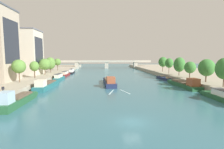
{
  "coord_description": "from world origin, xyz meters",
  "views": [
    {
      "loc": [
        -4.4,
        -23.11,
        9.32
      ],
      "look_at": [
        0.0,
        44.07,
        2.21
      ],
      "focal_mm": 27.14,
      "sensor_mm": 36.0,
      "label": 1
    }
  ],
  "objects_px": {
    "person_on_quay": "(3,89)",
    "tree_left_far": "(34,66)",
    "moored_boat_left_gap_after": "(72,72)",
    "bridge_far": "(106,63)",
    "tree_right_end_of_row": "(224,69)",
    "tree_left_past_mid": "(50,63)",
    "moored_boat_left_downstream": "(59,77)",
    "moored_boat_right_midway": "(184,84)",
    "tree_right_second": "(169,63)",
    "tree_right_midway": "(206,68)",
    "tree_left_by_lamp": "(57,62)",
    "tree_left_third": "(45,64)",
    "tree_right_past_mid": "(163,62)",
    "moored_boat_left_end": "(65,74)",
    "tree_right_distant": "(179,65)",
    "barge_midriver": "(109,82)",
    "tree_left_nearest": "(19,67)",
    "moored_boat_left_upstream": "(17,100)",
    "moored_boat_left_lone": "(47,85)",
    "tree_right_far": "(190,67)"
  },
  "relations": [
    {
      "from": "moored_boat_left_gap_after",
      "to": "tree_right_end_of_row",
      "type": "height_order",
      "value": "tree_right_end_of_row"
    },
    {
      "from": "moored_boat_right_midway",
      "to": "tree_right_second",
      "type": "relative_size",
      "value": 2.47
    },
    {
      "from": "moored_boat_left_upstream",
      "to": "person_on_quay",
      "type": "relative_size",
      "value": 8.05
    },
    {
      "from": "moored_boat_left_upstream",
      "to": "tree_left_by_lamp",
      "type": "distance_m",
      "value": 62.41
    },
    {
      "from": "tree_left_far",
      "to": "moored_boat_left_lone",
      "type": "bearing_deg",
      "value": -55.51
    },
    {
      "from": "person_on_quay",
      "to": "tree_left_far",
      "type": "bearing_deg",
      "value": 97.83
    },
    {
      "from": "bridge_far",
      "to": "tree_right_distant",
      "type": "bearing_deg",
      "value": -68.51
    },
    {
      "from": "tree_left_third",
      "to": "tree_left_past_mid",
      "type": "distance_m",
      "value": 9.41
    },
    {
      "from": "moored_boat_left_upstream",
      "to": "tree_right_midway",
      "type": "height_order",
      "value": "tree_right_midway"
    },
    {
      "from": "tree_left_nearest",
      "to": "person_on_quay",
      "type": "bearing_deg",
      "value": -75.95
    },
    {
      "from": "moored_boat_left_lone",
      "to": "moored_boat_left_downstream",
      "type": "xyz_separation_m",
      "value": [
        -0.55,
        17.29,
        0.11
      ]
    },
    {
      "from": "tree_right_past_mid",
      "to": "tree_left_nearest",
      "type": "bearing_deg",
      "value": -149.2
    },
    {
      "from": "moored_boat_left_downstream",
      "to": "tree_right_far",
      "type": "height_order",
      "value": "tree_right_far"
    },
    {
      "from": "tree_left_third",
      "to": "tree_right_distant",
      "type": "height_order",
      "value": "tree_right_distant"
    },
    {
      "from": "moored_boat_left_gap_after",
      "to": "tree_left_third",
      "type": "bearing_deg",
      "value": -108.88
    },
    {
      "from": "tree_right_midway",
      "to": "tree_left_by_lamp",
      "type": "bearing_deg",
      "value": 139.45
    },
    {
      "from": "moored_boat_left_gap_after",
      "to": "tree_right_far",
      "type": "height_order",
      "value": "tree_right_far"
    },
    {
      "from": "tree_left_by_lamp",
      "to": "tree_right_past_mid",
      "type": "bearing_deg",
      "value": -11.25
    },
    {
      "from": "tree_left_nearest",
      "to": "tree_right_distant",
      "type": "relative_size",
      "value": 0.92
    },
    {
      "from": "moored_boat_left_gap_after",
      "to": "bridge_far",
      "type": "bearing_deg",
      "value": 62.57
    },
    {
      "from": "tree_right_midway",
      "to": "tree_left_far",
      "type": "bearing_deg",
      "value": 165.58
    },
    {
      "from": "moored_boat_left_downstream",
      "to": "bridge_far",
      "type": "relative_size",
      "value": 0.15
    },
    {
      "from": "moored_boat_left_upstream",
      "to": "bridge_far",
      "type": "bearing_deg",
      "value": 78.49
    },
    {
      "from": "moored_boat_left_downstream",
      "to": "moored_boat_left_gap_after",
      "type": "relative_size",
      "value": 1.03
    },
    {
      "from": "tree_right_end_of_row",
      "to": "tree_left_past_mid",
      "type": "bearing_deg",
      "value": 142.21
    },
    {
      "from": "moored_boat_left_upstream",
      "to": "moored_boat_left_gap_after",
      "type": "distance_m",
      "value": 61.56
    },
    {
      "from": "tree_left_far",
      "to": "tree_right_end_of_row",
      "type": "xyz_separation_m",
      "value": [
        54.29,
        -21.98,
        0.46
      ]
    },
    {
      "from": "tree_right_past_mid",
      "to": "moored_boat_left_upstream",
      "type": "bearing_deg",
      "value": -133.17
    },
    {
      "from": "tree_right_far",
      "to": "bridge_far",
      "type": "height_order",
      "value": "tree_right_far"
    },
    {
      "from": "moored_boat_left_end",
      "to": "moored_boat_right_midway",
      "type": "distance_m",
      "value": 53.56
    },
    {
      "from": "tree_right_second",
      "to": "moored_boat_left_gap_after",
      "type": "bearing_deg",
      "value": 156.4
    },
    {
      "from": "moored_boat_left_end",
      "to": "moored_boat_right_midway",
      "type": "height_order",
      "value": "moored_boat_right_midway"
    },
    {
      "from": "moored_boat_left_lone",
      "to": "tree_left_by_lamp",
      "type": "relative_size",
      "value": 2.48
    },
    {
      "from": "tree_right_second",
      "to": "moored_boat_left_upstream",
      "type": "bearing_deg",
      "value": -138.74
    },
    {
      "from": "moored_boat_left_lone",
      "to": "tree_left_past_mid",
      "type": "xyz_separation_m",
      "value": [
        -7.88,
        31.32,
        5.22
      ]
    },
    {
      "from": "moored_boat_left_gap_after",
      "to": "tree_right_far",
      "type": "distance_m",
      "value": 60.49
    },
    {
      "from": "moored_boat_left_end",
      "to": "bridge_far",
      "type": "relative_size",
      "value": 0.16
    },
    {
      "from": "tree_left_third",
      "to": "tree_right_end_of_row",
      "type": "bearing_deg",
      "value": -31.33
    },
    {
      "from": "tree_right_midway",
      "to": "tree_right_past_mid",
      "type": "xyz_separation_m",
      "value": [
        0.28,
        36.02,
        0.59
      ]
    },
    {
      "from": "barge_midriver",
      "to": "tree_left_by_lamp",
      "type": "distance_m",
      "value": 47.3
    },
    {
      "from": "moored_boat_left_downstream",
      "to": "tree_left_third",
      "type": "distance_m",
      "value": 9.72
    },
    {
      "from": "tree_right_end_of_row",
      "to": "tree_right_midway",
      "type": "xyz_separation_m",
      "value": [
        0.49,
        7.89,
        -0.27
      ]
    },
    {
      "from": "barge_midriver",
      "to": "tree_right_past_mid",
      "type": "distance_m",
      "value": 40.21
    },
    {
      "from": "tree_right_end_of_row",
      "to": "tree_right_distant",
      "type": "xyz_separation_m",
      "value": [
        0.81,
        25.95,
        -0.2
      ]
    },
    {
      "from": "tree_right_end_of_row",
      "to": "tree_right_past_mid",
      "type": "relative_size",
      "value": 0.99
    },
    {
      "from": "moored_boat_left_gap_after",
      "to": "tree_left_third",
      "type": "distance_m",
      "value": 23.5
    },
    {
      "from": "tree_right_end_of_row",
      "to": "tree_right_far",
      "type": "distance_m",
      "value": 17.78
    },
    {
      "from": "moored_boat_left_end",
      "to": "tree_left_third",
      "type": "xyz_separation_m",
      "value": [
        -6.52,
        -9.12,
        5.13
      ]
    },
    {
      "from": "barge_midriver",
      "to": "moored_boat_right_midway",
      "type": "xyz_separation_m",
      "value": [
        22.82,
        -6.31,
        -0.01
      ]
    },
    {
      "from": "tree_left_far",
      "to": "tree_right_past_mid",
      "type": "xyz_separation_m",
      "value": [
        55.05,
        21.93,
        0.77
      ]
    }
  ]
}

